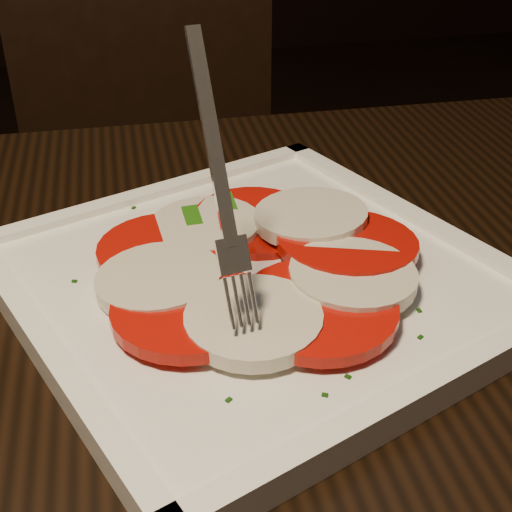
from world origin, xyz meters
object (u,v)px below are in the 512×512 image
object	(u,v)px
table	(237,475)
chair	(154,174)
fork	(213,172)
plate	(256,284)

from	to	relation	value
table	chair	bearing A→B (deg)	88.86
fork	table	bearing A→B (deg)	-93.80
table	fork	bearing A→B (deg)	95.40
chair	fork	size ratio (longest dim) A/B	6.18
table	plate	bearing A→B (deg)	67.02
chair	plate	xyz separation A→B (m)	(0.01, -0.67, 0.22)
table	fork	xyz separation A→B (m)	(-0.00, 0.03, 0.21)
chair	fork	distance (m)	0.77
plate	chair	bearing A→B (deg)	91.25
chair	plate	distance (m)	0.70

